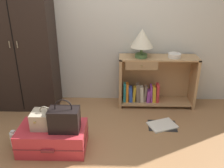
{
  "coord_description": "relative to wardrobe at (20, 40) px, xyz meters",
  "views": [
    {
      "loc": [
        0.17,
        -2.08,
        1.81
      ],
      "look_at": [
        0.1,
        0.77,
        0.55
      ],
      "focal_mm": 39.25,
      "sensor_mm": 36.0,
      "label": 1
    }
  ],
  "objects": [
    {
      "name": "bottle",
      "position": [
        0.16,
        -0.99,
        -0.91
      ],
      "size": [
        0.08,
        0.08,
        0.2
      ],
      "color": "white",
      "rests_on": "ground_plane"
    },
    {
      "name": "bowl",
      "position": [
        2.14,
        0.03,
        -0.21
      ],
      "size": [
        0.18,
        0.18,
        0.06
      ],
      "primitive_type": "cylinder",
      "color": "silver",
      "rests_on": "bookshelf"
    },
    {
      "name": "handbag",
      "position": [
        0.78,
        -1.07,
        -0.59
      ],
      "size": [
        0.32,
        0.2,
        0.37
      ],
      "color": "black",
      "rests_on": "suitcase_large"
    },
    {
      "name": "open_book_on_floor",
      "position": [
        1.94,
        -0.54,
        -1.0
      ],
      "size": [
        0.42,
        0.37,
        0.02
      ],
      "color": "white",
      "rests_on": "ground_plane"
    },
    {
      "name": "wardrobe",
      "position": [
        0.0,
        0.0,
        0.0
      ],
      "size": [
        0.91,
        0.47,
        2.01
      ],
      "color": "black",
      "rests_on": "ground_plane"
    },
    {
      "name": "suitcase_large",
      "position": [
        0.63,
        -1.03,
        -0.86
      ],
      "size": [
        0.75,
        0.46,
        0.28
      ],
      "color": "#D1333D",
      "rests_on": "ground_plane"
    },
    {
      "name": "train_case",
      "position": [
        0.56,
        -1.01,
        -0.63
      ],
      "size": [
        0.29,
        0.23,
        0.26
      ],
      "color": "#B7A88E",
      "rests_on": "suitcase_large"
    },
    {
      "name": "table_lamp",
      "position": [
        1.68,
        0.03,
        0.02
      ],
      "size": [
        0.32,
        0.32,
        0.4
      ],
      "color": "#4C7542",
      "rests_on": "bookshelf"
    },
    {
      "name": "back_wall",
      "position": [
        1.17,
        0.3,
        0.3
      ],
      "size": [
        6.4,
        0.1,
        2.6
      ],
      "primitive_type": "cube",
      "color": "beige",
      "rests_on": "ground_plane"
    },
    {
      "name": "bookshelf",
      "position": [
        1.87,
        0.07,
        -0.64
      ],
      "size": [
        1.12,
        0.34,
        0.76
      ],
      "color": "tan",
      "rests_on": "ground_plane"
    },
    {
      "name": "ground_plane",
      "position": [
        1.17,
        -1.2,
        -1.0
      ],
      "size": [
        9.0,
        9.0,
        0.0
      ],
      "primitive_type": "plane",
      "color": "#9E7047"
    }
  ]
}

